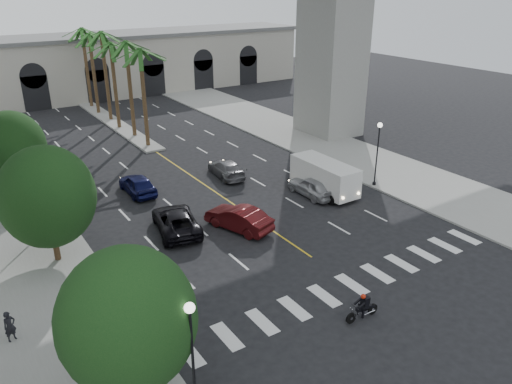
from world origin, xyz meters
name	(u,v)px	position (x,y,z in m)	size (l,w,h in m)	color
ground	(334,272)	(0.00, 0.00, 0.00)	(140.00, 140.00, 0.00)	black
sidewalk_left	(8,236)	(-15.00, 15.00, 0.07)	(8.00, 100.00, 0.15)	gray
sidewalk_right	(348,154)	(15.00, 15.00, 0.07)	(8.00, 100.00, 0.15)	gray
median	(115,124)	(0.00, 38.00, 0.10)	(2.00, 24.00, 0.20)	gray
pier_building	(72,67)	(0.00, 55.00, 4.27)	(71.00, 10.50, 8.50)	#B9B6A6
palm_a	(140,54)	(0.00, 28.00, 9.10)	(3.20, 3.20, 10.30)	#47331E
palm_b	(126,47)	(0.10, 32.00, 9.37)	(3.20, 3.20, 10.60)	#47331E
palm_c	(111,47)	(-0.20, 36.00, 8.91)	(3.20, 3.20, 10.10)	#47331E
palm_d	(101,37)	(0.15, 40.00, 9.65)	(3.20, 3.20, 10.90)	#47331E
palm_e	(89,38)	(-0.10, 44.00, 9.19)	(3.20, 3.20, 10.40)	#47331E
palm_f	(82,32)	(0.20, 48.00, 9.46)	(3.20, 3.20, 10.70)	#47331E
street_tree_near	(128,320)	(-13.00, -3.00, 4.02)	(5.20, 5.20, 6.89)	#382616
street_tree_mid	(47,197)	(-13.00, 10.00, 4.21)	(5.44, 5.44, 7.21)	#382616
street_tree_far	(12,147)	(-13.00, 22.00, 3.90)	(5.04, 5.04, 6.68)	#382616
lamp_post_left_near	(192,352)	(-11.40, -5.00, 3.22)	(0.40, 0.40, 5.35)	black
lamp_post_left_far	(54,175)	(-11.40, 16.00, 3.22)	(0.40, 0.40, 5.35)	black
lamp_post_right	(378,149)	(11.40, 8.00, 3.22)	(0.40, 0.40, 5.35)	black
traffic_signal_near	(168,330)	(-11.30, -2.50, 2.51)	(0.25, 0.18, 3.65)	black
traffic_signal_far	(132,283)	(-11.30, 1.50, 2.51)	(0.25, 0.18, 3.65)	black
motorcycle_rider	(363,307)	(-1.65, -4.00, 0.65)	(2.00, 0.54, 1.44)	black
car_a	(312,186)	(5.99, 9.33, 0.77)	(1.82, 4.53, 1.54)	#A6A6AB
car_b	(239,218)	(-1.77, 7.63, 0.80)	(1.70, 4.88, 1.61)	#4C0F11
car_c	(176,221)	(-5.40, 9.68, 0.77)	(2.55, 5.54, 1.54)	black
car_d	(226,169)	(2.48, 16.55, 0.70)	(1.95, 4.81, 1.39)	slate
car_e	(137,184)	(-5.22, 17.18, 0.78)	(1.84, 4.58, 1.56)	#0D103F
cargo_van	(325,176)	(7.13, 9.23, 1.42)	(2.43, 6.00, 2.55)	silver
pedestrian_a	(10,326)	(-16.53, 3.60, 0.92)	(0.56, 0.37, 1.53)	black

